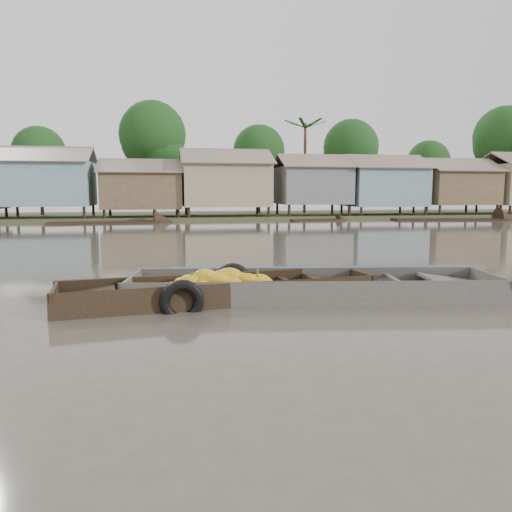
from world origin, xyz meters
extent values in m
plane|color=#494238|center=(0.00, 0.00, 0.00)|extent=(120.00, 120.00, 0.00)
cube|color=#384723|center=(0.00, 33.00, 0.00)|extent=(120.00, 12.00, 0.50)
cube|color=gray|center=(-10.50, 29.50, 2.70)|extent=(6.20, 5.20, 3.20)
cube|color=brown|center=(-10.50, 28.10, 4.75)|extent=(6.60, 3.02, 1.28)
cube|color=brown|center=(-10.50, 30.90, 4.75)|extent=(6.60, 3.02, 1.28)
cube|color=brown|center=(-3.80, 29.50, 2.20)|extent=(5.80, 4.60, 2.70)
cube|color=brown|center=(-3.80, 28.26, 4.00)|extent=(6.20, 2.67, 1.14)
cube|color=brown|center=(-3.80, 30.74, 4.00)|extent=(6.20, 2.67, 1.14)
cube|color=gray|center=(2.50, 29.50, 2.65)|extent=(6.50, 5.30, 3.30)
cube|color=brown|center=(2.50, 28.07, 4.75)|extent=(6.90, 3.08, 1.31)
cube|color=brown|center=(2.50, 30.93, 4.75)|extent=(6.90, 3.08, 1.31)
cube|color=slate|center=(9.50, 29.50, 2.60)|extent=(5.40, 4.70, 2.90)
cube|color=brown|center=(9.50, 28.23, 4.50)|extent=(5.80, 2.73, 1.17)
cube|color=brown|center=(9.50, 30.77, 4.50)|extent=(5.80, 2.73, 1.17)
cube|color=gray|center=(15.50, 29.50, 2.50)|extent=(6.00, 5.00, 3.10)
cube|color=brown|center=(15.50, 28.15, 4.50)|extent=(6.40, 2.90, 1.24)
cube|color=brown|center=(15.50, 30.85, 4.50)|extent=(6.40, 2.90, 1.24)
cube|color=brown|center=(22.00, 29.50, 2.45)|extent=(5.70, 4.90, 2.80)
cube|color=brown|center=(22.00, 28.18, 4.30)|extent=(6.10, 2.85, 1.21)
cube|color=brown|center=(22.00, 30.82, 4.30)|extent=(6.10, 2.85, 1.21)
cylinder|color=#473323|center=(-12.00, 34.00, 2.45)|extent=(0.28, 0.28, 4.90)
sphere|color=black|center=(-12.00, 34.00, 5.25)|extent=(4.20, 4.20, 4.20)
cylinder|color=#473323|center=(-3.00, 33.00, 3.15)|extent=(0.28, 0.28, 6.30)
sphere|color=black|center=(-3.00, 33.00, 6.75)|extent=(5.40, 5.40, 5.40)
cylinder|color=#473323|center=(6.00, 34.00, 2.62)|extent=(0.28, 0.28, 5.25)
sphere|color=black|center=(6.00, 34.00, 5.62)|extent=(4.50, 4.50, 4.50)
cylinder|color=#473323|center=(14.00, 33.00, 2.80)|extent=(0.28, 0.28, 5.60)
sphere|color=black|center=(14.00, 33.00, 6.00)|extent=(4.80, 4.80, 4.80)
cylinder|color=#473323|center=(22.00, 34.00, 2.27)|extent=(0.28, 0.28, 4.55)
sphere|color=black|center=(22.00, 34.00, 4.88)|extent=(3.90, 3.90, 3.90)
cylinder|color=#473323|center=(29.00, 33.00, 3.32)|extent=(0.28, 0.28, 6.65)
sphere|color=black|center=(29.00, 33.00, 7.12)|extent=(5.70, 5.70, 5.70)
cylinder|color=#473323|center=(10.00, 33.50, 4.00)|extent=(0.24, 0.24, 8.00)
cube|color=black|center=(-1.08, 0.50, -0.08)|extent=(6.27, 1.94, 0.08)
cube|color=black|center=(-1.17, 1.17, 0.17)|extent=(6.28, 0.94, 0.58)
cube|color=black|center=(-1.00, -0.17, 0.17)|extent=(6.28, 0.94, 0.58)
cube|color=black|center=(1.98, 0.88, 0.17)|extent=(0.23, 1.37, 0.55)
cube|color=black|center=(1.45, 0.82, 0.24)|extent=(1.21, 1.31, 0.21)
cube|color=black|center=(-4.14, 0.12, 0.17)|extent=(0.23, 1.37, 0.55)
cube|color=black|center=(-3.61, 0.18, 0.24)|extent=(1.21, 1.31, 0.21)
cube|color=black|center=(-2.55, 0.32, 0.29)|extent=(0.26, 1.32, 0.05)
cube|color=black|center=(0.38, 0.68, 0.29)|extent=(0.26, 1.32, 0.05)
ellipsoid|color=gold|center=(-0.86, 0.32, 0.36)|extent=(0.47, 0.36, 0.27)
ellipsoid|color=gold|center=(-1.88, 0.18, 0.27)|extent=(0.54, 0.41, 0.31)
ellipsoid|color=gold|center=(-1.16, 0.63, 0.40)|extent=(0.52, 0.39, 0.30)
ellipsoid|color=gold|center=(-1.44, 0.78, 0.37)|extent=(0.43, 0.32, 0.25)
ellipsoid|color=gold|center=(-0.23, 0.45, 0.32)|extent=(0.50, 0.38, 0.29)
ellipsoid|color=gold|center=(-1.06, 0.60, 0.48)|extent=(0.42, 0.31, 0.24)
ellipsoid|color=gold|center=(-1.66, 0.49, 0.40)|extent=(0.54, 0.41, 0.31)
ellipsoid|color=gold|center=(-0.67, 0.49, 0.41)|extent=(0.50, 0.38, 0.28)
ellipsoid|color=gold|center=(-2.01, 0.34, 0.28)|extent=(0.55, 0.41, 0.31)
ellipsoid|color=gold|center=(-0.22, 0.85, 0.30)|extent=(0.53, 0.40, 0.30)
ellipsoid|color=gold|center=(-1.28, 0.75, 0.32)|extent=(0.44, 0.33, 0.25)
ellipsoid|color=gold|center=(-1.38, 0.52, 0.50)|extent=(0.52, 0.39, 0.29)
ellipsoid|color=gold|center=(0.02, 0.25, 0.21)|extent=(0.45, 0.34, 0.26)
ellipsoid|color=gold|center=(-2.01, 0.01, 0.16)|extent=(0.43, 0.33, 0.25)
ellipsoid|color=gold|center=(-1.83, 0.08, 0.23)|extent=(0.54, 0.40, 0.31)
ellipsoid|color=gold|center=(-0.93, 0.14, 0.24)|extent=(0.44, 0.33, 0.25)
ellipsoid|color=gold|center=(-1.16, 0.32, 0.47)|extent=(0.52, 0.39, 0.30)
ellipsoid|color=gold|center=(-0.99, 0.40, 0.40)|extent=(0.49, 0.37, 0.28)
ellipsoid|color=gold|center=(-1.44, 0.16, 0.35)|extent=(0.42, 0.32, 0.24)
ellipsoid|color=gold|center=(-0.41, 0.90, 0.25)|extent=(0.47, 0.36, 0.27)
ellipsoid|color=gold|center=(-1.29, 0.69, 0.36)|extent=(0.48, 0.36, 0.28)
ellipsoid|color=gold|center=(-1.35, 0.61, 0.38)|extent=(0.48, 0.36, 0.27)
ellipsoid|color=gold|center=(-1.80, 0.48, 0.37)|extent=(0.47, 0.35, 0.27)
ellipsoid|color=gold|center=(-0.81, 0.96, 0.27)|extent=(0.45, 0.34, 0.26)
ellipsoid|color=gold|center=(-0.90, 0.49, 0.50)|extent=(0.56, 0.42, 0.32)
ellipsoid|color=gold|center=(-0.85, 0.91, 0.28)|extent=(0.47, 0.35, 0.27)
ellipsoid|color=gold|center=(-1.78, 0.08, 0.21)|extent=(0.53, 0.40, 0.30)
ellipsoid|color=gold|center=(-2.12, 0.51, 0.26)|extent=(0.50, 0.37, 0.28)
ellipsoid|color=gold|center=(-1.31, 0.38, 0.41)|extent=(0.51, 0.38, 0.29)
ellipsoid|color=gold|center=(-0.55, 0.39, 0.43)|extent=(0.43, 0.32, 0.24)
ellipsoid|color=gold|center=(-1.77, 0.18, 0.28)|extent=(0.48, 0.36, 0.28)
ellipsoid|color=gold|center=(-2.10, 0.32, 0.19)|extent=(0.42, 0.32, 0.24)
cylinder|color=#3F6626|center=(-1.64, 0.43, 0.50)|extent=(0.04, 0.04, 0.20)
cylinder|color=#3F6626|center=(-0.86, 0.53, 0.50)|extent=(0.04, 0.04, 0.20)
cylinder|color=#3F6626|center=(-0.30, 0.60, 0.50)|extent=(0.04, 0.04, 0.20)
torus|color=black|center=(-0.73, 1.31, 0.19)|extent=(0.90, 0.31, 0.88)
torus|color=black|center=(-1.87, -0.37, 0.19)|extent=(0.84, 0.30, 0.82)
cube|color=#3D3834|center=(0.85, 0.50, -0.08)|extent=(7.58, 2.64, 0.08)
cube|color=#3D3834|center=(0.98, 1.40, 0.18)|extent=(7.54, 1.24, 0.61)
cube|color=#3D3834|center=(0.72, -0.40, 0.18)|extent=(7.54, 1.24, 0.61)
cube|color=#3D3834|center=(4.53, -0.03, 0.18)|extent=(0.32, 1.84, 0.58)
cube|color=#3D3834|center=(3.89, 0.06, 0.26)|extent=(1.50, 1.77, 0.24)
cube|color=#3D3834|center=(-2.82, 1.03, 0.18)|extent=(0.32, 1.84, 0.58)
cube|color=#3D3834|center=(-2.18, 0.94, 0.26)|extent=(1.50, 1.77, 0.24)
cube|color=#3D3834|center=(-0.91, 0.75, 0.30)|extent=(0.35, 1.78, 0.05)
cube|color=#3D3834|center=(2.61, 0.25, 0.30)|extent=(0.35, 1.78, 0.05)
cube|color=#665E54|center=(0.85, 0.50, -0.03)|extent=(5.80, 2.24, 0.02)
cube|color=#0F4A97|center=(0.99, 1.46, 0.42)|extent=(6.09, 0.96, 0.15)
torus|color=olive|center=(2.91, -0.10, -0.01)|extent=(0.42, 0.42, 0.06)
torus|color=olive|center=(2.91, -0.10, 0.03)|extent=(0.34, 0.34, 0.06)
cube|color=black|center=(-6.21, 25.73, -0.05)|extent=(7.31, 2.10, 0.35)
cube|color=black|center=(8.76, 25.90, -0.05)|extent=(3.91, 1.31, 0.35)
cube|color=black|center=(18.75, 24.95, -0.05)|extent=(8.40, 2.98, 0.35)
camera|label=1|loc=(-2.13, -9.27, 2.18)|focal=35.00mm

